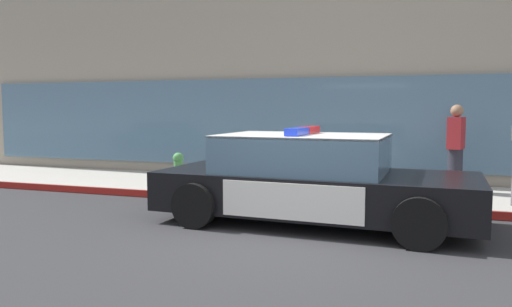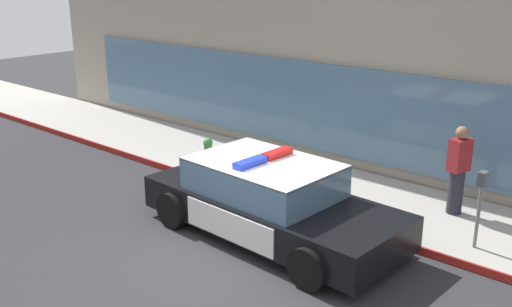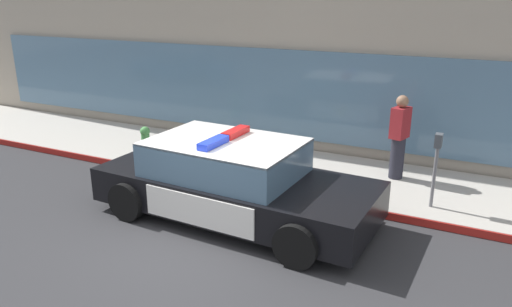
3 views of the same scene
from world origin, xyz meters
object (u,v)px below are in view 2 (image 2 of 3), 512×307
(parking_meter, at_px, (481,196))
(pedestrian_on_sidewalk, at_px, (458,170))
(fire_hydrant, at_px, (208,154))
(police_cruiser, at_px, (269,200))

(parking_meter, bearing_deg, pedestrian_on_sidewalk, 126.07)
(pedestrian_on_sidewalk, xyz_separation_m, parking_meter, (0.85, -1.16, 0.07))
(fire_hydrant, relative_size, parking_meter, 0.54)
(police_cruiser, xyz_separation_m, pedestrian_on_sidewalk, (2.25, 2.80, 0.33))
(fire_hydrant, bearing_deg, police_cruiser, -26.95)
(fire_hydrant, distance_m, pedestrian_on_sidewalk, 5.55)
(police_cruiser, distance_m, parking_meter, 3.53)
(fire_hydrant, height_order, pedestrian_on_sidewalk, pedestrian_on_sidewalk)
(pedestrian_on_sidewalk, bearing_deg, parking_meter, 142.51)
(fire_hydrant, xyz_separation_m, parking_meter, (6.23, 0.05, 0.58))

